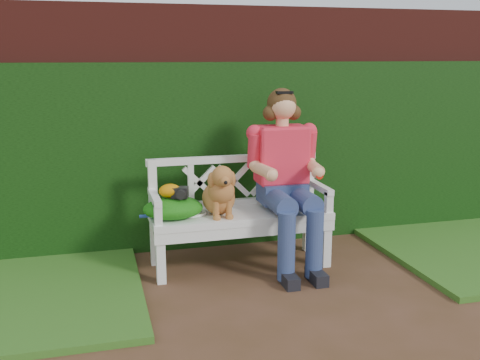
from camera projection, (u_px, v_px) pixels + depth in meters
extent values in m
plane|color=#472E19|center=(313.00, 316.00, 3.88)|extent=(60.00, 60.00, 0.00)
cube|color=#5A1E17|center=(241.00, 125.00, 5.42)|extent=(10.00, 0.30, 2.20)
cube|color=#174410|center=(247.00, 154.00, 5.27)|extent=(10.00, 0.18, 1.70)
cube|color=black|center=(180.00, 192.00, 4.49)|extent=(0.15, 0.13, 0.09)
ellipsoid|color=#C97705|center=(170.00, 191.00, 4.49)|extent=(0.20, 0.16, 0.11)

